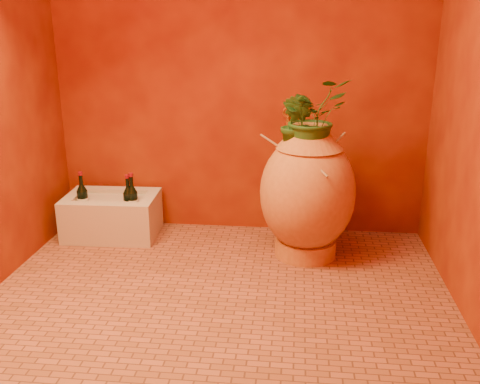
# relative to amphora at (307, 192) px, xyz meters

# --- Properties ---
(floor) EXTENTS (2.50, 2.50, 0.00)m
(floor) POSITION_rel_amphora_xyz_m (-0.47, -0.57, -0.42)
(floor) COLOR brown
(floor) RESTS_ON ground
(wall_back) EXTENTS (2.50, 0.02, 2.50)m
(wall_back) POSITION_rel_amphora_xyz_m (-0.47, 0.43, 0.83)
(wall_back) COLOR #5D1005
(wall_back) RESTS_ON ground
(amphora) EXTENTS (0.70, 0.70, 0.83)m
(amphora) POSITION_rel_amphora_xyz_m (0.00, 0.00, 0.00)
(amphora) COLOR #B97434
(amphora) RESTS_ON floor
(stone_basin) EXTENTS (0.63, 0.44, 0.29)m
(stone_basin) POSITION_rel_amphora_xyz_m (-1.32, 0.18, -0.28)
(stone_basin) COLOR #BCAF9C
(stone_basin) RESTS_ON floor
(wine_bottle_a) EXTENTS (0.07, 0.07, 0.30)m
(wine_bottle_a) POSITION_rel_amphora_xyz_m (-1.49, 0.14, -0.15)
(wine_bottle_a) COLOR black
(wine_bottle_a) RESTS_ON stone_basin
(wine_bottle_b) EXTENTS (0.07, 0.07, 0.30)m
(wine_bottle_b) POSITION_rel_amphora_xyz_m (-1.15, 0.14, -0.15)
(wine_bottle_b) COLOR black
(wine_bottle_b) RESTS_ON stone_basin
(wine_bottle_c) EXTENTS (0.07, 0.07, 0.29)m
(wine_bottle_c) POSITION_rel_amphora_xyz_m (-1.18, 0.14, -0.15)
(wine_bottle_c) COLOR black
(wine_bottle_c) RESTS_ON stone_basin
(wall_tap) EXTENTS (0.07, 0.15, 0.17)m
(wall_tap) POSITION_rel_amphora_xyz_m (-0.14, 0.35, 0.39)
(wall_tap) COLOR #AC7C27
(wall_tap) RESTS_ON wall_back
(plant_main) EXTENTS (0.53, 0.51, 0.44)m
(plant_main) POSITION_rel_amphora_xyz_m (0.01, 0.00, 0.47)
(plant_main) COLOR #204A1A
(plant_main) RESTS_ON amphora
(plant_side) EXTENTS (0.25, 0.24, 0.35)m
(plant_side) POSITION_rel_amphora_xyz_m (-0.08, -0.03, 0.43)
(plant_side) COLOR #204A1A
(plant_side) RESTS_ON amphora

